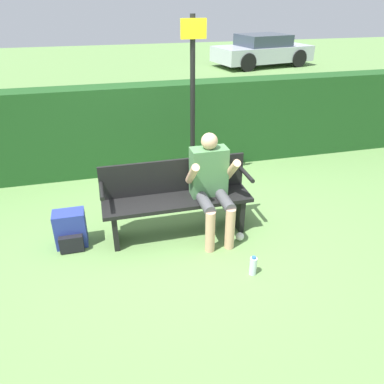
{
  "coord_description": "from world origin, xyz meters",
  "views": [
    {
      "loc": [
        -0.8,
        -3.76,
        2.6
      ],
      "look_at": [
        0.15,
        -0.1,
        0.6
      ],
      "focal_mm": 35.0,
      "sensor_mm": 36.0,
      "label": 1
    }
  ],
  "objects_px": {
    "backpack": "(71,230)",
    "parked_car": "(262,51)",
    "water_bottle": "(253,266)",
    "park_bench": "(176,197)",
    "person_seated": "(211,182)",
    "signpost": "(193,96)"
  },
  "relations": [
    {
      "from": "backpack",
      "to": "parked_car",
      "type": "height_order",
      "value": "parked_car"
    },
    {
      "from": "backpack",
      "to": "water_bottle",
      "type": "xyz_separation_m",
      "value": [
        1.84,
        -1.0,
        -0.1
      ]
    },
    {
      "from": "park_bench",
      "to": "parked_car",
      "type": "height_order",
      "value": "parked_car"
    },
    {
      "from": "person_seated",
      "to": "parked_car",
      "type": "distance_m",
      "value": 12.45
    },
    {
      "from": "park_bench",
      "to": "water_bottle",
      "type": "xyz_separation_m",
      "value": [
        0.59,
        -1.01,
        -0.37
      ]
    },
    {
      "from": "water_bottle",
      "to": "parked_car",
      "type": "xyz_separation_m",
      "value": [
        5.38,
        12.0,
        0.49
      ]
    },
    {
      "from": "backpack",
      "to": "signpost",
      "type": "bearing_deg",
      "value": 34.85
    },
    {
      "from": "backpack",
      "to": "parked_car",
      "type": "relative_size",
      "value": 0.11
    },
    {
      "from": "person_seated",
      "to": "water_bottle",
      "type": "relative_size",
      "value": 5.6
    },
    {
      "from": "park_bench",
      "to": "water_bottle",
      "type": "height_order",
      "value": "park_bench"
    },
    {
      "from": "signpost",
      "to": "backpack",
      "type": "bearing_deg",
      "value": -145.15
    },
    {
      "from": "person_seated",
      "to": "signpost",
      "type": "relative_size",
      "value": 0.52
    },
    {
      "from": "park_bench",
      "to": "water_bottle",
      "type": "relative_size",
      "value": 7.93
    },
    {
      "from": "park_bench",
      "to": "person_seated",
      "type": "xyz_separation_m",
      "value": [
        0.39,
        -0.13,
        0.22
      ]
    },
    {
      "from": "signpost",
      "to": "water_bottle",
      "type": "bearing_deg",
      "value": -88.23
    },
    {
      "from": "water_bottle",
      "to": "backpack",
      "type": "bearing_deg",
      "value": 151.38
    },
    {
      "from": "parked_car",
      "to": "signpost",
      "type": "bearing_deg",
      "value": -129.38
    },
    {
      "from": "signpost",
      "to": "parked_car",
      "type": "xyz_separation_m",
      "value": [
        5.45,
        9.77,
        -0.75
      ]
    },
    {
      "from": "park_bench",
      "to": "signpost",
      "type": "relative_size",
      "value": 0.73
    },
    {
      "from": "person_seated",
      "to": "backpack",
      "type": "bearing_deg",
      "value": 175.5
    },
    {
      "from": "water_bottle",
      "to": "park_bench",
      "type": "bearing_deg",
      "value": 120.38
    },
    {
      "from": "park_bench",
      "to": "person_seated",
      "type": "height_order",
      "value": "person_seated"
    }
  ]
}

